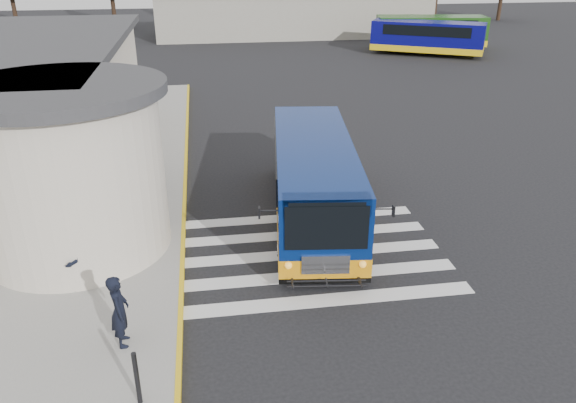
{
  "coord_description": "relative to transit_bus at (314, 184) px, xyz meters",
  "views": [
    {
      "loc": [
        -3.18,
        -14.83,
        8.26
      ],
      "look_at": [
        -0.97,
        -0.5,
        1.59
      ],
      "focal_mm": 35.0,
      "sensor_mm": 36.0,
      "label": 1
    }
  ],
  "objects": [
    {
      "name": "curb_strip",
      "position": [
        -4.22,
        2.55,
        -1.17
      ],
      "size": [
        0.12,
        34.0,
        0.16
      ],
      "primitive_type": "cube",
      "color": "yellow",
      "rests_on": "ground"
    },
    {
      "name": "ground",
      "position": [
        -0.17,
        -1.45,
        -1.25
      ],
      "size": [
        140.0,
        140.0,
        0.0
      ],
      "primitive_type": "plane",
      "color": "black",
      "rests_on": "ground"
    },
    {
      "name": "bollard",
      "position": [
        -4.93,
        -7.66,
        -0.51
      ],
      "size": [
        0.1,
        0.1,
        1.19
      ],
      "primitive_type": "cylinder",
      "color": "black",
      "rests_on": "sidewalk"
    },
    {
      "name": "pedestrian_b",
      "position": [
        -6.9,
        -3.31,
        -0.29
      ],
      "size": [
        0.64,
        0.81,
        1.62
      ],
      "primitive_type": "imported",
      "rotation": [
        0.0,
        0.0,
        -1.61
      ],
      "color": "black",
      "rests_on": "sidewalk"
    },
    {
      "name": "far_bus_b",
      "position": [
        16.17,
        30.66,
        0.27
      ],
      "size": [
        9.38,
        3.9,
        2.35
      ],
      "rotation": [
        0.0,
        0.0,
        1.42
      ],
      "color": "#1C4712",
      "rests_on": "ground"
    },
    {
      "name": "pedestrian_a",
      "position": [
        -5.44,
        -5.78,
        -0.24
      ],
      "size": [
        0.47,
        0.66,
        1.73
      ],
      "primitive_type": "imported",
      "rotation": [
        0.0,
        0.0,
        1.66
      ],
      "color": "black",
      "rests_on": "sidewalk"
    },
    {
      "name": "far_bus_a",
      "position": [
        14.81,
        27.94,
        0.22
      ],
      "size": [
        8.89,
        6.42,
        2.27
      ],
      "rotation": [
        0.0,
        0.0,
        1.07
      ],
      "color": "#08085F",
      "rests_on": "ground"
    },
    {
      "name": "crosswalk",
      "position": [
        -0.67,
        -2.25,
        -1.25
      ],
      "size": [
        8.0,
        5.35,
        0.01
      ],
      "color": "silver",
      "rests_on": "ground"
    },
    {
      "name": "depot_building",
      "position": [
        5.83,
        40.55,
        0.85
      ],
      "size": [
        26.4,
        8.4,
        4.2
      ],
      "color": "gray",
      "rests_on": "ground"
    },
    {
      "name": "transit_bus",
      "position": [
        0.0,
        0.0,
        0.0
      ],
      "size": [
        3.91,
        9.5,
        2.62
      ],
      "rotation": [
        0.0,
        0.0,
        -0.12
      ],
      "color": "navy",
      "rests_on": "ground"
    },
    {
      "name": "sidewalk",
      "position": [
        -9.17,
        2.55,
        -1.18
      ],
      "size": [
        10.0,
        34.0,
        0.15
      ],
      "primitive_type": "cube",
      "color": "gray",
      "rests_on": "ground"
    }
  ]
}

